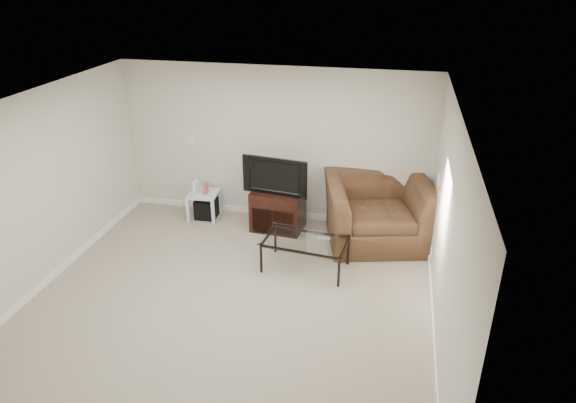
% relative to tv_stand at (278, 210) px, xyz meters
% --- Properties ---
extents(floor, '(5.00, 5.00, 0.00)m').
position_rel_tv_stand_xyz_m(floor, '(-0.15, -2.05, -0.33)').
color(floor, tan).
rests_on(floor, ground).
extents(ceiling, '(5.00, 5.00, 0.00)m').
position_rel_tv_stand_xyz_m(ceiling, '(-0.15, -2.05, 2.17)').
color(ceiling, white).
rests_on(ceiling, ground).
extents(wall_back, '(5.00, 0.02, 2.50)m').
position_rel_tv_stand_xyz_m(wall_back, '(-0.15, 0.45, 0.92)').
color(wall_back, silver).
rests_on(wall_back, ground).
extents(wall_left, '(0.02, 5.00, 2.50)m').
position_rel_tv_stand_xyz_m(wall_left, '(-2.65, -2.05, 0.92)').
color(wall_left, silver).
rests_on(wall_left, ground).
extents(wall_right, '(0.02, 5.00, 2.50)m').
position_rel_tv_stand_xyz_m(wall_right, '(2.35, -2.05, 0.92)').
color(wall_right, silver).
rests_on(wall_right, ground).
extents(plate_back, '(0.12, 0.02, 0.12)m').
position_rel_tv_stand_xyz_m(plate_back, '(-1.55, 0.44, 0.92)').
color(plate_back, white).
rests_on(plate_back, wall_back).
extents(plate_right_switch, '(0.02, 0.09, 0.13)m').
position_rel_tv_stand_xyz_m(plate_right_switch, '(2.34, -0.45, 0.92)').
color(plate_right_switch, white).
rests_on(plate_right_switch, wall_right).
extents(plate_right_outlet, '(0.02, 0.08, 0.12)m').
position_rel_tv_stand_xyz_m(plate_right_outlet, '(2.34, -0.75, -0.03)').
color(plate_right_outlet, white).
rests_on(plate_right_outlet, wall_right).
extents(tv_stand, '(0.83, 0.61, 0.66)m').
position_rel_tv_stand_xyz_m(tv_stand, '(0.00, 0.00, 0.00)').
color(tv_stand, black).
rests_on(tv_stand, floor).
extents(dvd_player, '(0.50, 0.37, 0.07)m').
position_rel_tv_stand_xyz_m(dvd_player, '(-0.00, -0.04, 0.22)').
color(dvd_player, black).
rests_on(dvd_player, tv_stand).
extents(television, '(0.97, 0.32, 0.59)m').
position_rel_tv_stand_xyz_m(television, '(-0.00, -0.03, 0.62)').
color(television, black).
rests_on(television, tv_stand).
extents(side_table, '(0.50, 0.50, 0.45)m').
position_rel_tv_stand_xyz_m(side_table, '(-1.29, 0.12, -0.10)').
color(side_table, silver).
rests_on(side_table, floor).
extents(subwoofer, '(0.35, 0.35, 0.33)m').
position_rel_tv_stand_xyz_m(subwoofer, '(-1.26, 0.14, -0.17)').
color(subwoofer, black).
rests_on(subwoofer, floor).
extents(game_console, '(0.05, 0.15, 0.21)m').
position_rel_tv_stand_xyz_m(game_console, '(-1.40, 0.09, 0.23)').
color(game_console, white).
rests_on(game_console, side_table).
extents(game_case, '(0.05, 0.13, 0.18)m').
position_rel_tv_stand_xyz_m(game_case, '(-1.23, 0.10, 0.21)').
color(game_case, '#CC4C4C').
rests_on(game_case, side_table).
extents(recliner, '(1.70, 1.32, 1.32)m').
position_rel_tv_stand_xyz_m(recliner, '(1.54, -0.04, 0.33)').
color(recliner, brown).
rests_on(recliner, floor).
extents(coffee_table, '(1.23, 0.78, 0.46)m').
position_rel_tv_stand_xyz_m(coffee_table, '(0.64, -1.07, -0.10)').
color(coffee_table, black).
rests_on(coffee_table, floor).
extents(remote, '(0.19, 0.08, 0.02)m').
position_rel_tv_stand_xyz_m(remote, '(0.88, -1.01, 0.14)').
color(remote, '#B2B2B7').
rests_on(remote, coffee_table).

